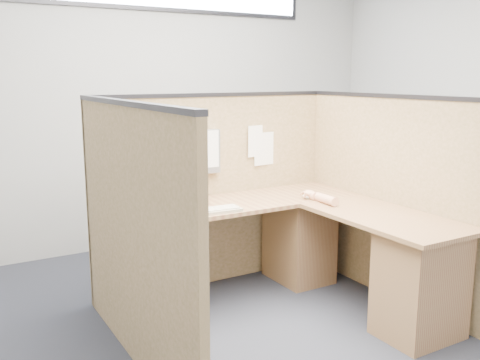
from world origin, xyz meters
TOP-DOWN VIEW (x-y plane):
  - floor at (0.00, 0.00)m, footprint 5.00×5.00m
  - wall_back at (0.00, 2.25)m, footprint 5.00×0.00m
  - cubicle_partitions at (0.00, 0.43)m, footprint 2.06×1.83m
  - l_desk at (0.18, 0.29)m, footprint 1.95×1.75m
  - laptop at (-0.52, 0.75)m, footprint 0.38×0.39m
  - keyboard at (-0.31, 0.48)m, footprint 0.44×0.18m
  - mouse at (0.54, 0.48)m, footprint 0.11×0.09m
  - hand_forearm at (0.54, 0.35)m, footprint 0.10×0.36m
  - blue_poster at (-0.88, 0.97)m, footprint 0.17×0.01m
  - american_flag at (-0.63, 0.96)m, footprint 0.21×0.01m
  - file_holder at (-0.13, 0.94)m, footprint 0.26×0.05m
  - paper_left at (0.45, 0.97)m, footprint 0.21×0.02m
  - paper_right at (0.38, 0.97)m, footprint 0.20×0.04m

SIDE VIEW (x-z plane):
  - floor at x=0.00m, z-range 0.00..0.00m
  - l_desk at x=0.18m, z-range 0.03..0.76m
  - keyboard at x=-0.31m, z-range 0.73..0.76m
  - mouse at x=0.54m, z-range 0.73..0.77m
  - hand_forearm at x=0.54m, z-range 0.73..0.80m
  - cubicle_partitions at x=0.00m, z-range 0.00..1.53m
  - laptop at x=-0.52m, z-range 0.67..0.91m
  - paper_left at x=0.45m, z-range 0.93..1.20m
  - file_holder at x=-0.13m, z-range 0.92..1.26m
  - paper_right at x=0.38m, z-range 1.01..1.26m
  - american_flag at x=-0.63m, z-range 1.11..1.46m
  - blue_poster at x=-0.88m, z-range 1.22..1.44m
  - wall_back at x=0.00m, z-range -1.10..3.90m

